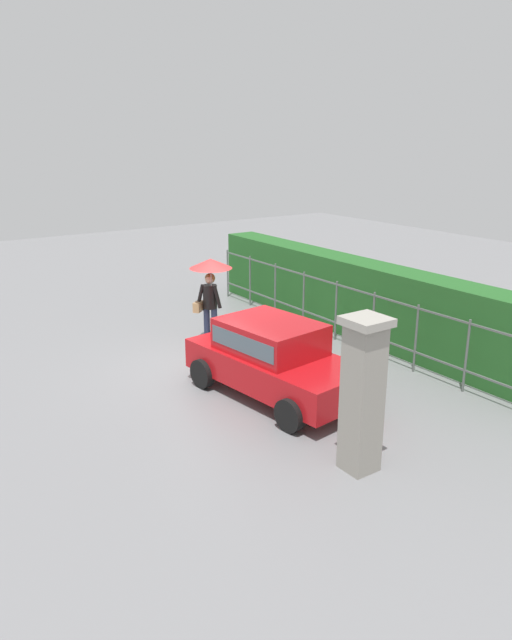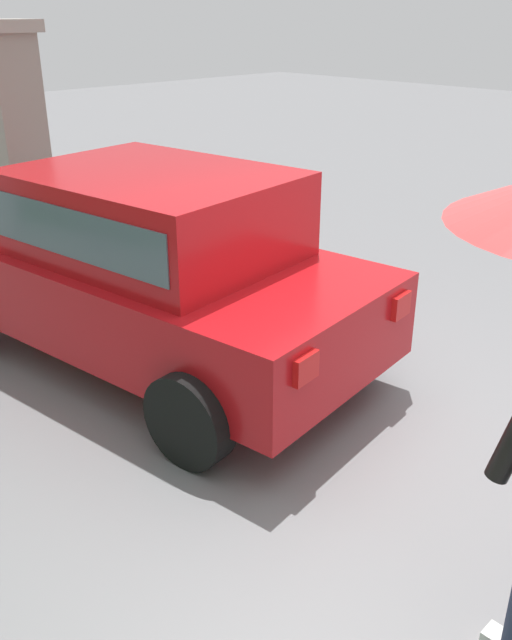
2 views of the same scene
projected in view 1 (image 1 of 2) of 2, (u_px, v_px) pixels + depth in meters
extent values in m
plane|color=slate|center=(213.00, 365.00, 13.12)|extent=(40.00, 40.00, 0.00)
cube|color=#B71116|center=(275.00, 368.00, 11.44)|extent=(3.88, 2.09, 0.60)
cube|color=#B71116|center=(270.00, 336.00, 11.36)|extent=(2.07, 1.67, 0.60)
cube|color=#4C5B66|center=(270.00, 335.00, 11.36)|extent=(1.92, 1.67, 0.33)
cylinder|color=black|center=(353.00, 389.00, 11.16)|extent=(0.62, 0.25, 0.60)
cylinder|color=black|center=(290.00, 415.00, 10.09)|extent=(0.62, 0.25, 0.60)
cylinder|color=black|center=(264.00, 354.00, 12.94)|extent=(0.62, 0.25, 0.60)
cylinder|color=black|center=(202.00, 374.00, 11.88)|extent=(0.62, 0.25, 0.60)
cube|color=red|center=(236.00, 332.00, 13.07)|extent=(0.08, 0.21, 0.16)
cube|color=red|center=(195.00, 343.00, 12.37)|extent=(0.08, 0.21, 0.16)
cylinder|color=#2D3856|center=(214.00, 325.00, 14.50)|extent=(0.15, 0.15, 0.86)
cylinder|color=#2D3856|center=(207.00, 324.00, 14.56)|extent=(0.15, 0.15, 0.86)
cube|color=white|center=(214.00, 341.00, 14.57)|extent=(0.26, 0.10, 0.08)
cube|color=white|center=(206.00, 340.00, 14.62)|extent=(0.26, 0.10, 0.08)
cylinder|color=black|center=(210.00, 297.00, 14.32)|extent=(0.34, 0.34, 0.58)
sphere|color=#DBAD89|center=(210.00, 279.00, 14.19)|extent=(0.22, 0.22, 0.22)
sphere|color=olive|center=(210.00, 278.00, 14.21)|extent=(0.25, 0.25, 0.25)
cylinder|color=black|center=(217.00, 297.00, 14.18)|extent=(0.23, 0.21, 0.56)
cylinder|color=black|center=(200.00, 296.00, 14.30)|extent=(0.23, 0.21, 0.56)
cylinder|color=#B2B2B7|center=(211.00, 284.00, 14.10)|extent=(0.02, 0.02, 0.77)
cone|color=red|center=(211.00, 263.00, 13.96)|extent=(1.02, 1.02, 0.23)
cube|color=tan|center=(198.00, 307.00, 14.36)|extent=(0.34, 0.37, 0.24)
cube|color=gray|center=(362.00, 400.00, 8.71)|extent=(0.48, 0.48, 2.30)
cube|color=#9E998E|center=(367.00, 321.00, 8.35)|extent=(0.60, 0.60, 0.12)
cylinder|color=#59605B|center=(228.00, 273.00, 18.58)|extent=(0.05, 0.05, 1.50)
cylinder|color=#59605B|center=(250.00, 281.00, 17.57)|extent=(0.05, 0.05, 1.50)
cylinder|color=#59605B|center=(275.00, 290.00, 16.57)|extent=(0.05, 0.05, 1.50)
cylinder|color=#59605B|center=(304.00, 300.00, 15.57)|extent=(0.05, 0.05, 1.50)
cylinder|color=#59605B|center=(336.00, 311.00, 14.56)|extent=(0.05, 0.05, 1.50)
cylinder|color=#59605B|center=(373.00, 324.00, 13.56)|extent=(0.05, 0.05, 1.50)
cylinder|color=#59605B|center=(416.00, 339.00, 12.56)|extent=(0.05, 0.05, 1.50)
cylinder|color=#59605B|center=(466.00, 356.00, 11.55)|extent=(0.05, 0.05, 1.50)
cube|color=#59605B|center=(337.00, 285.00, 14.36)|extent=(10.18, 0.03, 0.04)
cube|color=#59605B|center=(335.00, 322.00, 14.65)|extent=(10.18, 0.03, 0.04)
cube|color=#235B23|center=(360.00, 298.00, 14.93)|extent=(11.18, 0.90, 1.90)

